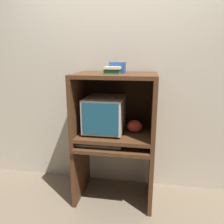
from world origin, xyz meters
TOP-DOWN VIEW (x-y plane):
  - ground_plane at (0.00, 0.00)m, footprint 12.00×12.00m
  - wall_back at (0.00, 0.62)m, footprint 6.00×0.06m
  - desk_base at (0.00, 0.25)m, footprint 0.81×0.59m
  - desk_monitor_shelf at (0.00, 0.28)m, footprint 0.81×0.56m
  - hutch_upper at (0.00, 0.31)m, footprint 0.81×0.56m
  - crt_monitor at (-0.11, 0.30)m, footprint 0.39×0.46m
  - keyboard at (-0.14, 0.14)m, footprint 0.45×0.16m
  - mouse at (0.16, 0.14)m, footprint 0.07×0.05m
  - snack_bag at (0.20, 0.31)m, footprint 0.16×0.12m
  - book_stack at (-0.02, 0.22)m, footprint 0.15×0.12m
  - storage_box at (0.01, 0.33)m, footprint 0.15×0.13m

SIDE VIEW (x-z plane):
  - ground_plane at x=0.00m, z-range 0.00..0.00m
  - desk_base at x=0.00m, z-range 0.07..0.72m
  - keyboard at x=-0.14m, z-range 0.65..0.68m
  - mouse at x=0.16m, z-range 0.65..0.69m
  - desk_monitor_shelf at x=0.00m, z-range 0.68..0.77m
  - snack_bag at x=0.20m, z-range 0.75..0.88m
  - crt_monitor at x=-0.11m, z-range 0.75..1.12m
  - hutch_upper at x=0.00m, z-range 0.84..1.44m
  - wall_back at x=0.00m, z-range 0.00..2.60m
  - book_stack at x=-0.02m, z-range 1.35..1.42m
  - storage_box at x=0.01m, z-range 1.35..1.46m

